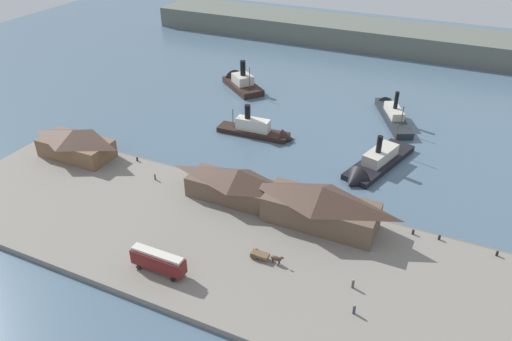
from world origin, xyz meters
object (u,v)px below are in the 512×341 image
at_px(pedestrian_at_waters_edge, 155,177).
at_px(ferry_near_quay, 261,131).
at_px(ferry_moored_east, 372,166).
at_px(horse_cart, 265,256).
at_px(mooring_post_center_east, 137,159).
at_px(ferry_shed_west_terminal, 321,205).
at_px(street_tram, 158,260).
at_px(ferry_outer_harbor, 391,112).
at_px(pedestrian_near_east_shed, 354,310).
at_px(ferry_shed_east_terminal, 75,143).
at_px(ferry_mid_harbor, 240,82).
at_px(pedestrian_walking_west, 353,284).
at_px(mooring_post_center_west, 413,232).
at_px(mooring_post_west, 497,254).
at_px(mooring_post_east, 439,238).
at_px(ferry_shed_central_terminal, 239,185).

height_order(pedestrian_at_waters_edge, ferry_near_quay, ferry_near_quay).
height_order(pedestrian_at_waters_edge, ferry_moored_east, ferry_moored_east).
xyz_separation_m(horse_cart, ferry_moored_east, (9.09, 39.14, -0.92)).
distance_m(mooring_post_center_east, ferry_near_quay, 32.37).
relative_size(ferry_shed_west_terminal, horse_cart, 3.61).
distance_m(street_tram, ferry_outer_harbor, 82.85).
bearing_deg(pedestrian_near_east_shed, horse_cart, 162.97).
xyz_separation_m(ferry_shed_east_terminal, street_tram, (39.93, -24.39, -1.04)).
relative_size(street_tram, horse_cart, 1.62).
distance_m(street_tram, pedestrian_near_east_shed, 32.33).
relative_size(pedestrian_near_east_shed, mooring_post_center_east, 1.99).
bearing_deg(ferry_outer_harbor, street_tram, -105.35).
distance_m(pedestrian_at_waters_edge, mooring_post_center_east, 9.81).
bearing_deg(ferry_mid_harbor, ferry_moored_east, -33.27).
distance_m(pedestrian_walking_west, pedestrian_at_waters_edge, 49.50).
xyz_separation_m(street_tram, mooring_post_center_west, (36.73, 28.05, -1.95)).
bearing_deg(ferry_mid_harbor, mooring_post_center_east, -89.53).
height_order(ferry_shed_east_terminal, ferry_outer_harbor, ferry_outer_harbor).
relative_size(mooring_post_center_west, ferry_mid_harbor, 0.05).
xyz_separation_m(mooring_post_west, mooring_post_center_east, (-76.82, 0.22, 0.00)).
bearing_deg(mooring_post_east, ferry_shed_west_terminal, -167.87).
distance_m(mooring_post_west, ferry_moored_east, 34.21).
bearing_deg(street_tram, ferry_near_quay, 96.44).
bearing_deg(ferry_shed_east_terminal, pedestrian_near_east_shed, -15.22).
xyz_separation_m(ferry_shed_central_terminal, ferry_outer_harbor, (19.36, 55.46, -3.44)).
bearing_deg(ferry_shed_central_terminal, ferry_outer_harbor, 70.75).
bearing_deg(ferry_moored_east, ferry_mid_harbor, 146.73).
bearing_deg(pedestrian_at_waters_edge, ferry_outer_harbor, 55.17).
relative_size(mooring_post_center_east, ferry_outer_harbor, 0.04).
relative_size(ferry_shed_east_terminal, ferry_mid_harbor, 0.95).
xyz_separation_m(ferry_shed_west_terminal, pedestrian_near_east_shed, (11.89, -19.07, -3.37)).
relative_size(pedestrian_at_waters_edge, mooring_post_center_east, 1.67).
distance_m(street_tram, pedestrian_at_waters_edge, 29.21).
bearing_deg(ferry_shed_east_terminal, ferry_shed_west_terminal, -0.46).
relative_size(ferry_shed_west_terminal, mooring_post_east, 24.11).
distance_m(ferry_shed_central_terminal, ferry_mid_harbor, 64.62).
xyz_separation_m(mooring_post_center_west, ferry_outer_harbor, (-14.81, 51.81, -0.27)).
bearing_deg(ferry_near_quay, ferry_shed_central_terminal, -73.73).
xyz_separation_m(ferry_shed_central_terminal, pedestrian_at_waters_edge, (-19.90, -0.95, -2.94)).
xyz_separation_m(horse_cart, mooring_post_center_west, (21.81, 18.01, -0.47)).
bearing_deg(ferry_moored_east, pedestrian_at_waters_edge, -148.11).
xyz_separation_m(pedestrian_walking_west, ferry_mid_harbor, (-56.56, 72.14, -0.40)).
xyz_separation_m(ferry_shed_west_terminal, ferry_moored_east, (3.98, 25.27, -4.18)).
relative_size(ferry_shed_east_terminal, pedestrian_at_waters_edge, 11.55).
distance_m(mooring_post_center_east, ferry_outer_harbor, 70.19).
distance_m(pedestrian_near_east_shed, mooring_post_center_west, 23.71).
xyz_separation_m(horse_cart, ferry_mid_harbor, (-41.17, 72.12, -0.51)).
bearing_deg(ferry_near_quay, pedestrian_walking_west, -50.42).
distance_m(pedestrian_walking_west, mooring_post_center_west, 19.14).
bearing_deg(mooring_post_center_east, pedestrian_walking_west, -18.12).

